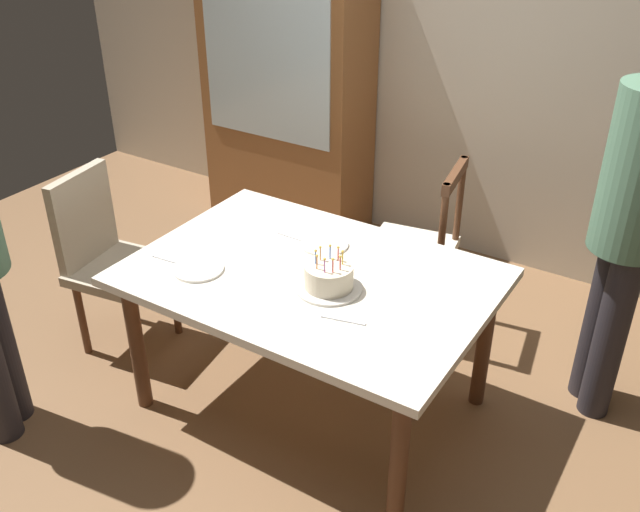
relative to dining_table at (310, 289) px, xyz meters
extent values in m
plane|color=brown|center=(0.00, 0.00, -0.65)|extent=(6.40, 6.40, 0.00)
cube|color=beige|center=(0.00, 1.85, 0.65)|extent=(6.40, 0.10, 2.60)
cube|color=silver|center=(0.00, 0.00, 0.06)|extent=(1.53, 1.06, 0.04)
cylinder|color=#56331E|center=(-0.67, -0.43, -0.30)|extent=(0.07, 0.07, 0.69)
cylinder|color=#56331E|center=(0.67, -0.43, -0.30)|extent=(0.07, 0.07, 0.69)
cylinder|color=#56331E|center=(-0.67, 0.43, -0.30)|extent=(0.07, 0.07, 0.69)
cylinder|color=#56331E|center=(0.67, 0.43, -0.30)|extent=(0.07, 0.07, 0.69)
cylinder|color=silver|center=(0.13, -0.06, 0.09)|extent=(0.28, 0.28, 0.01)
cylinder|color=beige|center=(0.13, -0.06, 0.14)|extent=(0.20, 0.20, 0.10)
cylinder|color=#E54C4C|center=(0.19, -0.07, 0.22)|extent=(0.01, 0.01, 0.05)
sphere|color=#FFC64C|center=(0.19, -0.07, 0.26)|extent=(0.01, 0.01, 0.01)
cylinder|color=yellow|center=(0.17, -0.03, 0.22)|extent=(0.01, 0.01, 0.05)
sphere|color=#FFC64C|center=(0.17, -0.03, 0.26)|extent=(0.01, 0.01, 0.01)
cylinder|color=#E54C4C|center=(0.14, -0.01, 0.22)|extent=(0.01, 0.01, 0.05)
sphere|color=#FFC64C|center=(0.14, -0.01, 0.26)|extent=(0.01, 0.01, 0.01)
cylinder|color=#4C7FE5|center=(0.11, -0.01, 0.22)|extent=(0.01, 0.01, 0.05)
sphere|color=#FFC64C|center=(0.11, -0.01, 0.26)|extent=(0.01, 0.01, 0.01)
cylinder|color=#F2994C|center=(0.08, -0.04, 0.22)|extent=(0.01, 0.01, 0.05)
sphere|color=#FFC64C|center=(0.08, -0.04, 0.26)|extent=(0.01, 0.01, 0.01)
cylinder|color=#4C7FE5|center=(0.08, -0.08, 0.22)|extent=(0.01, 0.01, 0.05)
sphere|color=#FFC64C|center=(0.08, -0.08, 0.26)|extent=(0.01, 0.01, 0.01)
cylinder|color=#F2994C|center=(0.11, -0.11, 0.22)|extent=(0.01, 0.01, 0.05)
sphere|color=#FFC64C|center=(0.11, -0.11, 0.26)|extent=(0.01, 0.01, 0.01)
cylinder|color=#D872CC|center=(0.15, -0.12, 0.22)|extent=(0.01, 0.01, 0.05)
sphere|color=#FFC64C|center=(0.15, -0.12, 0.26)|extent=(0.01, 0.01, 0.01)
cylinder|color=#E54C4C|center=(0.17, -0.10, 0.22)|extent=(0.01, 0.01, 0.05)
sphere|color=#FFC64C|center=(0.17, -0.10, 0.26)|extent=(0.01, 0.01, 0.01)
cylinder|color=white|center=(-0.42, -0.24, 0.09)|extent=(0.22, 0.22, 0.01)
cylinder|color=white|center=(-0.08, 0.24, 0.09)|extent=(0.22, 0.22, 0.01)
cube|color=silver|center=(-0.58, -0.25, 0.09)|extent=(0.18, 0.03, 0.01)
cube|color=silver|center=(-0.24, 0.22, 0.09)|extent=(0.18, 0.02, 0.01)
cube|color=silver|center=(0.30, -0.23, 0.09)|extent=(0.18, 0.06, 0.01)
cube|color=beige|center=(0.08, 0.85, -0.20)|extent=(0.51, 0.51, 0.05)
cylinder|color=#56331E|center=(-0.12, 0.99, -0.43)|extent=(0.04, 0.04, 0.42)
cylinder|color=#56331E|center=(-0.06, 0.66, -0.43)|extent=(0.04, 0.04, 0.42)
cylinder|color=#56331E|center=(0.22, 1.05, -0.43)|extent=(0.04, 0.04, 0.42)
cylinder|color=#56331E|center=(0.27, 0.71, -0.43)|extent=(0.04, 0.04, 0.42)
cylinder|color=#56331E|center=(0.25, 1.06, 0.05)|extent=(0.04, 0.04, 0.50)
cylinder|color=#56331E|center=(0.31, 0.71, 0.05)|extent=(0.04, 0.04, 0.50)
cube|color=#56331E|center=(0.28, 0.88, 0.27)|extent=(0.10, 0.40, 0.06)
cube|color=tan|center=(-1.07, -0.11, -0.20)|extent=(0.50, 0.50, 0.05)
cylinder|color=#56331E|center=(-0.87, -0.25, -0.43)|extent=(0.04, 0.04, 0.42)
cylinder|color=#56331E|center=(-0.92, 0.08, -0.43)|extent=(0.04, 0.04, 0.42)
cylinder|color=#56331E|center=(-1.21, -0.30, -0.43)|extent=(0.04, 0.04, 0.42)
cylinder|color=#56331E|center=(-1.26, 0.03, -0.43)|extent=(0.04, 0.04, 0.42)
cube|color=tan|center=(-1.26, -0.14, 0.05)|extent=(0.11, 0.40, 0.50)
cylinder|color=#262328|center=(1.08, 0.78, -0.22)|extent=(0.14, 0.14, 0.84)
cylinder|color=#262328|center=(1.16, 0.67, -0.22)|extent=(0.14, 0.14, 0.84)
cube|color=brown|center=(-1.19, 1.56, 0.30)|extent=(1.10, 0.44, 1.90)
cube|color=silver|center=(-1.19, 1.34, 0.55)|extent=(0.94, 0.01, 1.04)
camera|label=1|loc=(1.42, -2.17, 1.67)|focal=39.74mm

